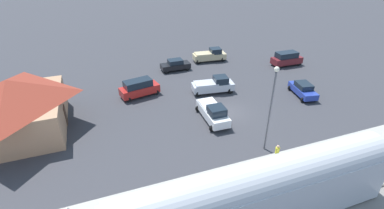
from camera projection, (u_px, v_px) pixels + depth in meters
The scene contains 13 objects.
ground_plane at pixel (229, 112), 32.49m from camera, with size 200.00×200.00×0.00m, color #38383D.
railway_track at pixel (314, 201), 20.99m from camera, with size 4.80×70.00×0.30m.
platform at pixel (282, 166), 24.23m from camera, with size 3.20×46.00×0.30m.
station_building at pixel (14, 106), 27.71m from camera, with size 10.80×9.42×5.82m.
pedestrian_on_platform at pixel (277, 152), 24.17m from camera, with size 0.36×0.36×1.71m.
sedan_black at pixel (175, 65), 43.16m from camera, with size 1.93×4.54×1.74m.
pickup_silver at pixel (214, 85), 36.48m from camera, with size 2.64×5.61×2.14m.
sedan_blue at pixel (303, 89), 35.73m from camera, with size 4.76×2.87×1.74m.
suv_red at pixel (139, 88), 35.51m from camera, with size 2.92×5.20×2.22m.
suv_maroon at pixel (287, 58), 44.85m from camera, with size 1.97×4.90×2.22m.
pickup_white at pixel (213, 112), 30.52m from camera, with size 5.44×2.57×2.14m.
pickup_tan at pixel (210, 55), 46.61m from camera, with size 2.47×5.56×2.14m.
light_pole_near_platform at pixel (272, 101), 24.06m from camera, with size 0.44×0.44×8.35m.
Camera 1 is at (-24.67, 13.64, 16.75)m, focal length 26.14 mm.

